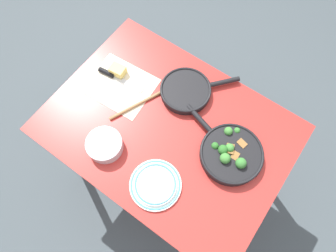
{
  "coord_description": "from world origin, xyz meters",
  "views": [
    {
      "loc": [
        0.31,
        -0.43,
        2.02
      ],
      "look_at": [
        0.0,
        0.0,
        0.77
      ],
      "focal_mm": 32.0,
      "sensor_mm": 36.0,
      "label": 1
    }
  ],
  "objects_px": {
    "wooden_spoon": "(156,95)",
    "prep_bowl_steel": "(105,145)",
    "grater_knife": "(114,77)",
    "skillet_eggs": "(186,91)",
    "skillet_broccoli": "(230,153)",
    "cheese_block": "(118,71)",
    "dinner_plate_stack": "(155,185)"
  },
  "relations": [
    {
      "from": "skillet_eggs",
      "to": "prep_bowl_steel",
      "type": "bearing_deg",
      "value": -156.98
    },
    {
      "from": "skillet_broccoli",
      "to": "skillet_eggs",
      "type": "distance_m",
      "value": 0.36
    },
    {
      "from": "wooden_spoon",
      "to": "grater_knife",
      "type": "xyz_separation_m",
      "value": [
        -0.23,
        -0.04,
        0.0
      ]
    },
    {
      "from": "prep_bowl_steel",
      "to": "skillet_eggs",
      "type": "bearing_deg",
      "value": 72.61
    },
    {
      "from": "skillet_eggs",
      "to": "prep_bowl_steel",
      "type": "height_order",
      "value": "prep_bowl_steel"
    },
    {
      "from": "wooden_spoon",
      "to": "prep_bowl_steel",
      "type": "relative_size",
      "value": 2.42
    },
    {
      "from": "cheese_block",
      "to": "prep_bowl_steel",
      "type": "relative_size",
      "value": 0.49
    },
    {
      "from": "wooden_spoon",
      "to": "cheese_block",
      "type": "bearing_deg",
      "value": 115.83
    },
    {
      "from": "skillet_broccoli",
      "to": "wooden_spoon",
      "type": "relative_size",
      "value": 1.1
    },
    {
      "from": "grater_knife",
      "to": "dinner_plate_stack",
      "type": "bearing_deg",
      "value": -39.59
    },
    {
      "from": "cheese_block",
      "to": "prep_bowl_steel",
      "type": "bearing_deg",
      "value": -59.18
    },
    {
      "from": "dinner_plate_stack",
      "to": "skillet_broccoli",
      "type": "bearing_deg",
      "value": 58.01
    },
    {
      "from": "skillet_eggs",
      "to": "wooden_spoon",
      "type": "distance_m",
      "value": 0.15
    },
    {
      "from": "skillet_eggs",
      "to": "dinner_plate_stack",
      "type": "bearing_deg",
      "value": -121.6
    },
    {
      "from": "dinner_plate_stack",
      "to": "prep_bowl_steel",
      "type": "relative_size",
      "value": 1.39
    },
    {
      "from": "grater_knife",
      "to": "prep_bowl_steel",
      "type": "relative_size",
      "value": 1.56
    },
    {
      "from": "skillet_broccoli",
      "to": "prep_bowl_steel",
      "type": "bearing_deg",
      "value": 47.95
    },
    {
      "from": "skillet_eggs",
      "to": "grater_knife",
      "type": "relative_size",
      "value": 1.35
    },
    {
      "from": "cheese_block",
      "to": "dinner_plate_stack",
      "type": "xyz_separation_m",
      "value": [
        0.48,
        -0.34,
        -0.01
      ]
    },
    {
      "from": "skillet_broccoli",
      "to": "skillet_eggs",
      "type": "height_order",
      "value": "skillet_broccoli"
    },
    {
      "from": "wooden_spoon",
      "to": "prep_bowl_steel",
      "type": "distance_m",
      "value": 0.35
    },
    {
      "from": "wooden_spoon",
      "to": "prep_bowl_steel",
      "type": "bearing_deg",
      "value": -161.11
    },
    {
      "from": "skillet_eggs",
      "to": "grater_knife",
      "type": "distance_m",
      "value": 0.36
    },
    {
      "from": "skillet_broccoli",
      "to": "prep_bowl_steel",
      "type": "height_order",
      "value": "skillet_broccoli"
    },
    {
      "from": "wooden_spoon",
      "to": "cheese_block",
      "type": "relative_size",
      "value": 4.99
    },
    {
      "from": "skillet_broccoli",
      "to": "cheese_block",
      "type": "xyz_separation_m",
      "value": [
        -0.67,
        0.04,
        -0.0
      ]
    },
    {
      "from": "wooden_spoon",
      "to": "dinner_plate_stack",
      "type": "relative_size",
      "value": 1.74
    },
    {
      "from": "skillet_broccoli",
      "to": "wooden_spoon",
      "type": "height_order",
      "value": "skillet_broccoli"
    },
    {
      "from": "prep_bowl_steel",
      "to": "wooden_spoon",
      "type": "bearing_deg",
      "value": 85.28
    },
    {
      "from": "skillet_broccoli",
      "to": "cheese_block",
      "type": "distance_m",
      "value": 0.67
    },
    {
      "from": "prep_bowl_steel",
      "to": "skillet_broccoli",
      "type": "bearing_deg",
      "value": 31.72
    },
    {
      "from": "wooden_spoon",
      "to": "grater_knife",
      "type": "distance_m",
      "value": 0.23
    }
  ]
}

